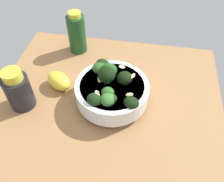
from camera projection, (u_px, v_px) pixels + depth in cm
name	position (u px, v px, depth cm)	size (l,w,h in cm)	color
ground_plane	(104.00, 115.00, 60.66)	(59.64, 59.64, 3.78)	#996D42
bowl_of_broccoli	(111.00, 89.00, 58.07)	(18.19, 18.19, 11.17)	white
lemon_wedge	(59.00, 81.00, 63.23)	(7.66, 4.79, 4.40)	yellow
bottle_tall	(18.00, 90.00, 56.87)	(6.30, 6.30, 11.31)	black
bottle_short	(77.00, 33.00, 71.15)	(5.43, 5.43, 13.16)	#194723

